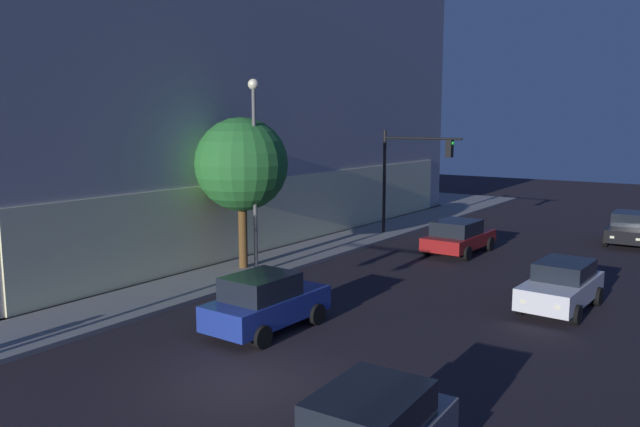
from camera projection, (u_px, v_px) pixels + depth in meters
ground_plane at (244, 385)px, 14.86m from camera, size 120.00×120.00×0.00m
modern_building at (128, 77)px, 38.42m from camera, size 35.00×27.31×18.34m
traffic_light_far_corner at (409, 165)px, 33.26m from camera, size 0.41×4.67×5.71m
street_lamp_sidewalk at (254, 152)px, 24.73m from camera, size 0.44×0.44×7.85m
sidewalk_tree at (242, 165)px, 25.65m from camera, size 3.91×3.91×6.36m
car_blue at (266, 302)px, 18.59m from camera, size 4.19×2.08×1.79m
car_white at (562, 285)px, 20.79m from camera, size 4.30×2.14×1.61m
car_red at (458, 236)px, 29.71m from camera, size 4.56×2.32×1.63m
car_black at (630, 228)px, 32.06m from camera, size 4.54×2.32×1.64m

